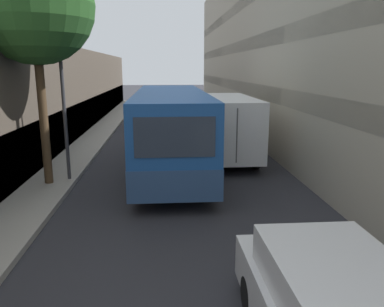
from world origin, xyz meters
TOP-DOWN VIEW (x-y plane):
  - ground_plane at (0.00, 15.00)m, footprint 150.00×150.00m
  - sidewalk_left at (-4.51, 15.00)m, footprint 1.66×60.00m
  - building_left_shopfront at (-6.44, 15.00)m, footprint 2.40×60.00m
  - building_right_apartment at (5.44, 15.00)m, footprint 2.40×60.00m
  - bus at (-0.30, 14.33)m, footprint 2.62×10.24m
  - box_truck at (2.05, 16.52)m, footprint 2.34×7.63m
  - panel_van at (-1.09, 24.40)m, footprint 1.90×4.42m
  - street_lamp at (-3.94, 12.66)m, footprint 0.36×0.80m
  - street_tree_left at (-4.51, 12.24)m, footprint 3.74×3.74m

SIDE VIEW (x-z plane):
  - ground_plane at x=0.00m, z-range 0.00..0.00m
  - sidewalk_left at x=-4.51m, z-range 0.00..0.16m
  - panel_van at x=-1.09m, z-range 0.11..1.96m
  - box_truck at x=2.05m, z-range 0.15..2.91m
  - bus at x=-0.30m, z-range 0.09..3.18m
  - building_left_shopfront at x=-6.44m, z-range -0.23..4.87m
  - building_right_apartment at x=5.44m, z-range -0.03..11.22m
  - street_lamp at x=-3.94m, z-range 1.58..9.78m
  - street_tree_left at x=-4.51m, z-range 2.08..9.70m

